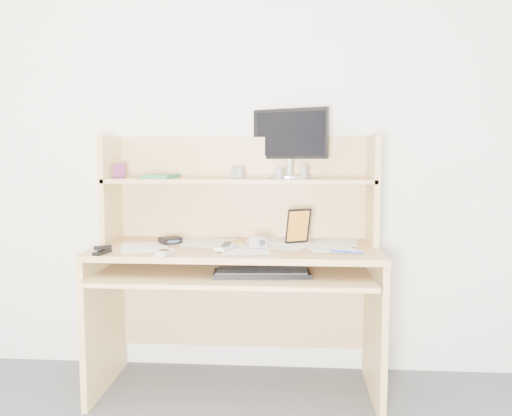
# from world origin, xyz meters

# --- Properties ---
(back_wall) EXTENTS (3.60, 0.04, 2.50)m
(back_wall) POSITION_xyz_m (0.00, 1.80, 1.25)
(back_wall) COLOR white
(back_wall) RESTS_ON floor
(desk) EXTENTS (1.40, 0.70, 1.30)m
(desk) POSITION_xyz_m (0.00, 1.56, 0.69)
(desk) COLOR tan
(desk) RESTS_ON floor
(paper_clutter) EXTENTS (1.32, 0.54, 0.01)m
(paper_clutter) POSITION_xyz_m (0.00, 1.48, 0.75)
(paper_clutter) COLOR white
(paper_clutter) RESTS_ON desk
(keyboard) EXTENTS (0.45, 0.19, 0.03)m
(keyboard) POSITION_xyz_m (0.14, 1.28, 0.66)
(keyboard) COLOR black
(keyboard) RESTS_ON desk
(tv_remote) EXTENTS (0.10, 0.18, 0.02)m
(tv_remote) POSITION_xyz_m (-0.04, 1.38, 0.76)
(tv_remote) COLOR #B0B0AA
(tv_remote) RESTS_ON paper_clutter
(flip_phone) EXTENTS (0.07, 0.11, 0.03)m
(flip_phone) POSITION_xyz_m (-0.29, 1.22, 0.77)
(flip_phone) COLOR silver
(flip_phone) RESTS_ON paper_clutter
(stapler) EXTENTS (0.05, 0.12, 0.03)m
(stapler) POSITION_xyz_m (-0.59, 1.23, 0.77)
(stapler) COLOR black
(stapler) RESTS_ON paper_clutter
(wallet) EXTENTS (0.13, 0.13, 0.03)m
(wallet) POSITION_xyz_m (-0.35, 1.54, 0.77)
(wallet) COLOR black
(wallet) RESTS_ON paper_clutter
(sticky_note_pad) EXTENTS (0.08, 0.08, 0.01)m
(sticky_note_pad) POSITION_xyz_m (-0.02, 1.56, 0.75)
(sticky_note_pad) COLOR yellow
(sticky_note_pad) RESTS_ON desk
(digital_camera) EXTENTS (0.09, 0.05, 0.05)m
(digital_camera) POSITION_xyz_m (0.11, 1.42, 0.78)
(digital_camera) COLOR #A7A7A9
(digital_camera) RESTS_ON paper_clutter
(game_case) EXTENTS (0.12, 0.07, 0.18)m
(game_case) POSITION_xyz_m (0.31, 1.56, 0.84)
(game_case) COLOR black
(game_case) RESTS_ON paper_clutter
(blue_pen) EXTENTS (0.14, 0.07, 0.01)m
(blue_pen) POSITION_xyz_m (0.52, 1.31, 0.76)
(blue_pen) COLOR #1934BB
(blue_pen) RESTS_ON paper_clutter
(card_box) EXTENTS (0.06, 0.04, 0.08)m
(card_box) POSITION_xyz_m (-0.63, 1.61, 1.12)
(card_box) COLOR maroon
(card_box) RESTS_ON desk
(shelf_book) EXTENTS (0.17, 0.22, 0.02)m
(shelf_book) POSITION_xyz_m (-0.41, 1.62, 1.09)
(shelf_book) COLOR #33804E
(shelf_book) RESTS_ON desk
(chip_stack_a) EXTENTS (0.04, 0.04, 0.06)m
(chip_stack_a) POSITION_xyz_m (-0.00, 1.64, 1.11)
(chip_stack_a) COLOR black
(chip_stack_a) RESTS_ON desk
(chip_stack_b) EXTENTS (0.04, 0.04, 0.06)m
(chip_stack_b) POSITION_xyz_m (-0.03, 1.66, 1.11)
(chip_stack_b) COLOR white
(chip_stack_b) RESTS_ON desk
(chip_stack_c) EXTENTS (0.05, 0.05, 0.05)m
(chip_stack_c) POSITION_xyz_m (0.21, 1.59, 1.11)
(chip_stack_c) COLOR black
(chip_stack_c) RESTS_ON desk
(chip_stack_d) EXTENTS (0.05, 0.05, 0.06)m
(chip_stack_d) POSITION_xyz_m (0.33, 1.62, 1.11)
(chip_stack_d) COLOR silver
(chip_stack_d) RESTS_ON desk
(monitor) EXTENTS (0.40, 0.23, 0.37)m
(monitor) POSITION_xyz_m (0.26, 1.71, 1.28)
(monitor) COLOR #BBBBC0
(monitor) RESTS_ON desk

